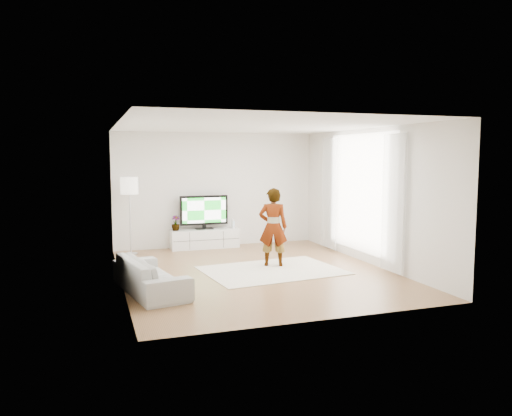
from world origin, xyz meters
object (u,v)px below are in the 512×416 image
object	(u,v)px
media_console	(205,239)
floor_lamp	(129,189)
television	(204,211)
player	(273,227)
rug	(272,270)
sofa	(151,275)

from	to	relation	value
media_console	floor_lamp	xyz separation A→B (m)	(-1.76, -0.23, 1.26)
media_console	floor_lamp	distance (m)	2.18
television	player	xyz separation A→B (m)	(0.87, -2.43, -0.10)
media_console	player	world-z (taller)	player
rug	floor_lamp	world-z (taller)	floor_lamp
television	player	size ratio (longest dim) A/B	0.74
television	player	world-z (taller)	player
player	sofa	size ratio (longest dim) A/B	0.82
floor_lamp	player	bearing A→B (deg)	-39.64
sofa	player	bearing A→B (deg)	-77.16
rug	player	xyz separation A→B (m)	(0.16, 0.39, 0.80)
media_console	television	xyz separation A→B (m)	(-0.00, 0.03, 0.67)
media_console	television	size ratio (longest dim) A/B	1.40
rug	media_console	bearing A→B (deg)	104.30
sofa	floor_lamp	xyz separation A→B (m)	(-0.04, 3.33, 1.20)
media_console	sofa	size ratio (longest dim) A/B	0.85
media_console	floor_lamp	bearing A→B (deg)	-172.71
media_console	sofa	xyz separation A→B (m)	(-1.72, -3.56, 0.05)
sofa	rug	bearing A→B (deg)	-83.66
media_console	floor_lamp	world-z (taller)	floor_lamp
rug	sofa	world-z (taller)	sofa
rug	player	distance (m)	0.90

